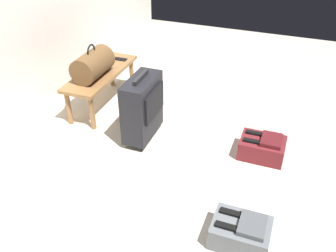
# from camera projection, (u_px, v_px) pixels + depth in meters

# --- Properties ---
(ground_plane) EXTENTS (6.60, 6.60, 0.00)m
(ground_plane) POSITION_uv_depth(u_px,v_px,m) (181.00, 149.00, 3.36)
(ground_plane) COLOR beige
(bench) EXTENTS (1.00, 0.36, 0.39)m
(bench) POSITION_uv_depth(u_px,v_px,m) (101.00, 77.00, 3.83)
(bench) COLOR olive
(bench) RESTS_ON ground
(duffel_bag_brown) EXTENTS (0.44, 0.26, 0.34)m
(duffel_bag_brown) POSITION_uv_depth(u_px,v_px,m) (93.00, 64.00, 3.63)
(duffel_bag_brown) COLOR brown
(duffel_bag_brown) RESTS_ON bench
(cell_phone) EXTENTS (0.07, 0.14, 0.01)m
(cell_phone) POSITION_uv_depth(u_px,v_px,m) (120.00, 59.00, 4.04)
(cell_phone) COLOR black
(cell_phone) RESTS_ON bench
(suitcase_upright_charcoal) EXTENTS (0.48, 0.24, 0.64)m
(suitcase_upright_charcoal) POSITION_uv_depth(u_px,v_px,m) (143.00, 107.00, 3.33)
(suitcase_upright_charcoal) COLOR black
(suitcase_upright_charcoal) RESTS_ON ground
(backpack_maroon) EXTENTS (0.28, 0.38, 0.21)m
(backpack_maroon) POSITION_uv_depth(u_px,v_px,m) (262.00, 147.00, 3.22)
(backpack_maroon) COLOR maroon
(backpack_maroon) RESTS_ON ground
(backpack_grey) EXTENTS (0.28, 0.38, 0.21)m
(backpack_grey) POSITION_uv_depth(u_px,v_px,m) (241.00, 232.00, 2.45)
(backpack_grey) COLOR slate
(backpack_grey) RESTS_ON ground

